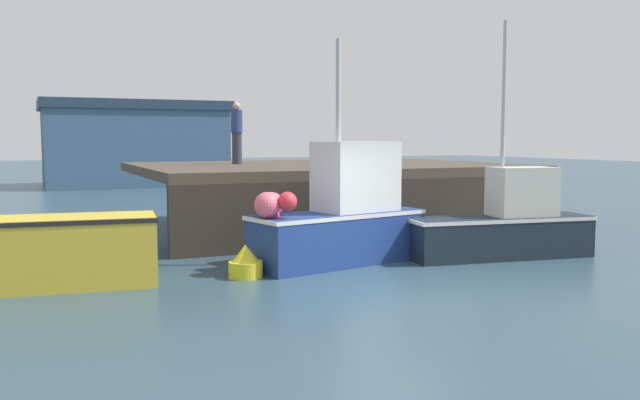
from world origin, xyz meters
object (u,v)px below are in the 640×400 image
Objects in this scene: fishing_boat_near_left at (77,249)px; mooring_buoy_foreground at (246,263)px; fishing_boat_mid at (505,225)px; rowboat at (509,235)px; dockworker at (237,133)px; fishing_boat_near_right at (340,216)px.

fishing_boat_near_left is 4.50× the size of mooring_buoy_foreground.
fishing_boat_mid is at bearing -2.56° from mooring_buoy_foreground.
rowboat is 8.25m from dockworker.
fishing_boat_near_right is 3.67m from fishing_boat_mid.
dockworker is (-5.14, 5.93, 2.54)m from rowboat.
dockworker is at bearing 130.88° from rowboat.
fishing_boat_mid is at bearing -4.90° from fishing_boat_near_left.
rowboat is 1.07× the size of dockworker.
fishing_boat_mid is 8.61m from dockworker.
rowboat is at bearing -49.12° from dockworker.
dockworker is at bearing 116.81° from fishing_boat_mid.
fishing_boat_near_right is at bearing 14.47° from mooring_buoy_foreground.
dockworker is (-3.77, 7.47, 2.03)m from fishing_boat_mid.
fishing_boat_near_left is 10.11m from rowboat.
rowboat is at bearing 4.47° from fishing_boat_near_left.
fishing_boat_near_right is 2.38× the size of rowboat.
mooring_buoy_foreground is at bearing -165.53° from fishing_boat_near_right.
fishing_boat_mid reaches higher than fishing_boat_near_right.
fishing_boat_mid reaches higher than dockworker.
rowboat is (4.93, 0.70, -0.77)m from fishing_boat_near_right.
fishing_boat_near_left is 0.62× the size of fishing_boat_near_right.
fishing_boat_near_right is 7.21× the size of mooring_buoy_foreground.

